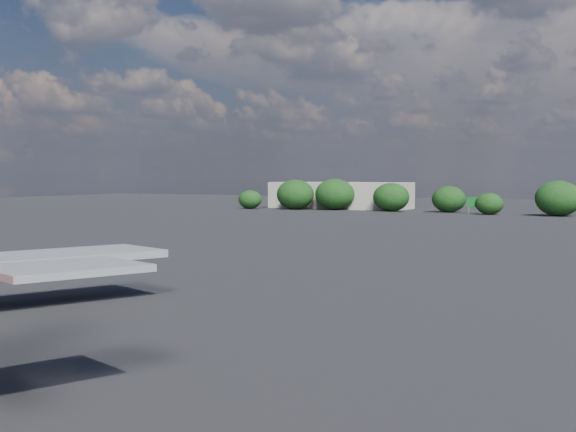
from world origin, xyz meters
The scene contains 3 objects.
ground centered at (0.00, 60.00, 0.00)m, with size 500.00×500.00×0.00m, color black.
terminal_building centered at (-65.00, 192.00, 4.00)m, with size 42.00×16.00×8.00m.
highway_sign centered at (-18.00, 176.00, 3.13)m, with size 6.00×0.30×4.50m.
Camera 1 is at (39.08, -29.82, 10.50)m, focal length 50.00 mm.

